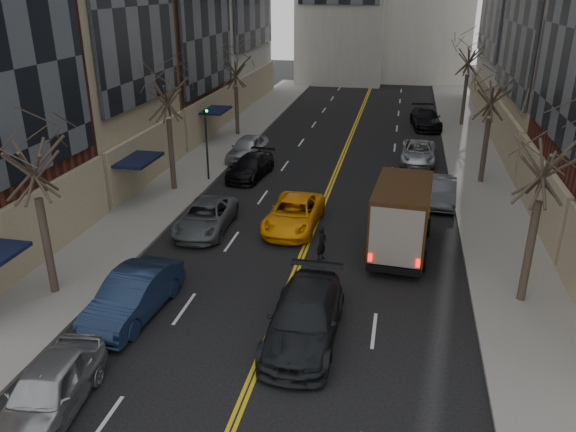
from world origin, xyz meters
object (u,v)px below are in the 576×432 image
Objects in this scene: taxi at (294,214)px; pedestrian at (322,243)px; observer_sedan at (304,318)px; ups_truck at (402,216)px.

taxi is 3.70m from pedestrian.
ups_truck is at bearing 68.45° from observer_sedan.
taxi is 3.29× the size of pedestrian.
pedestrian is at bearing 93.02° from observer_sedan.
observer_sedan is 1.09× the size of taxi.
ups_truck is 1.10× the size of observer_sedan.
ups_truck is at bearing -15.77° from taxi.
pedestrian is at bearing -150.58° from ups_truck.
ups_truck is 5.50m from taxi.
pedestrian is (-3.31, -1.57, -0.89)m from ups_truck.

